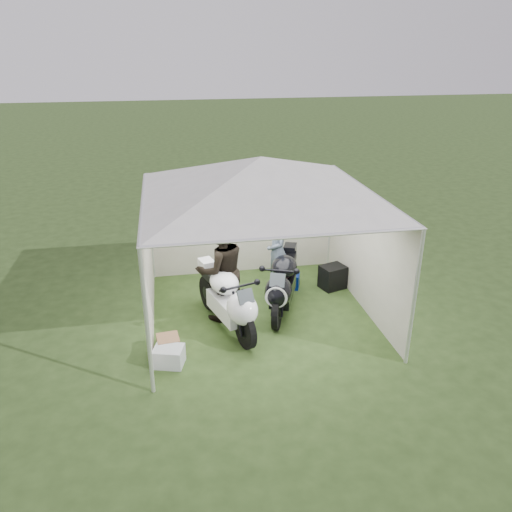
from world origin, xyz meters
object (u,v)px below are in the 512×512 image
object	(u,v)px
motorcycle_black	(283,282)
crate_1	(168,345)
paddock_stand	(289,281)
person_blue_jacket	(278,253)
crate_2	(169,355)
equipment_box	(333,277)
person_dark_jacket	(221,270)
canopy_tent	(261,181)
motorcycle_white	(229,299)
crate_0	(169,356)

from	to	relation	value
motorcycle_black	crate_1	distance (m)	2.47
paddock_stand	person_blue_jacket	xyz separation A→B (m)	(-0.32, -0.27, 0.78)
paddock_stand	crate_2	distance (m)	3.39
equipment_box	crate_2	bearing A→B (deg)	-149.03
person_dark_jacket	crate_2	xyz separation A→B (m)	(-1.02, -1.27, -0.85)
canopy_tent	crate_2	size ratio (longest dim) A/B	17.46
person_blue_jacket	equipment_box	distance (m)	1.40
motorcycle_white	crate_1	bearing A→B (deg)	-168.57
person_blue_jacket	equipment_box	world-z (taller)	person_blue_jacket
motorcycle_white	paddock_stand	distance (m)	2.08
paddock_stand	equipment_box	bearing A→B (deg)	-10.41
canopy_tent	motorcycle_white	distance (m)	2.13
motorcycle_white	person_blue_jacket	world-z (taller)	person_blue_jacket
crate_2	crate_0	bearing A→B (deg)	-90.00
canopy_tent	crate_1	world-z (taller)	canopy_tent
motorcycle_white	person_dark_jacket	distance (m)	0.58
motorcycle_black	person_blue_jacket	distance (m)	0.74
person_blue_jacket	motorcycle_white	bearing A→B (deg)	-41.26
person_dark_jacket	person_blue_jacket	bearing A→B (deg)	-162.81
motorcycle_black	paddock_stand	xyz separation A→B (m)	(0.37, 0.93, -0.45)
crate_0	motorcycle_black	bearing A→B (deg)	32.40
canopy_tent	motorcycle_white	bearing A→B (deg)	-143.49
paddock_stand	person_dark_jacket	bearing A→B (deg)	-147.74
paddock_stand	crate_1	world-z (taller)	crate_1
motorcycle_black	crate_1	size ratio (longest dim) A/B	5.89
canopy_tent	crate_0	bearing A→B (deg)	-141.51
canopy_tent	motorcycle_black	world-z (taller)	canopy_tent
equipment_box	crate_1	bearing A→B (deg)	-151.88
motorcycle_white	person_dark_jacket	xyz separation A→B (m)	(-0.07, 0.45, 0.36)
person_dark_jacket	crate_0	size ratio (longest dim) A/B	4.20
crate_0	crate_1	size ratio (longest dim) A/B	1.30
motorcycle_black	crate_1	bearing A→B (deg)	-131.99
person_dark_jacket	equipment_box	size ratio (longest dim) A/B	3.94
motorcycle_black	equipment_box	bearing A→B (deg)	52.93
paddock_stand	equipment_box	world-z (taller)	equipment_box
motorcycle_black	equipment_box	xyz separation A→B (m)	(1.26, 0.76, -0.36)
canopy_tent	crate_0	xyz separation A→B (m)	(-1.75, -1.39, -2.42)
canopy_tent	paddock_stand	distance (m)	2.71
canopy_tent	motorcycle_white	xyz separation A→B (m)	(-0.66, -0.49, -1.97)
person_dark_jacket	person_blue_jacket	world-z (taller)	person_dark_jacket
crate_2	motorcycle_white	bearing A→B (deg)	37.00
paddock_stand	crate_0	world-z (taller)	same
crate_0	crate_2	xyz separation A→B (m)	(0.00, 0.08, -0.04)
paddock_stand	crate_1	bearing A→B (deg)	-141.84
equipment_box	crate_0	size ratio (longest dim) A/B	1.06
canopy_tent	person_dark_jacket	world-z (taller)	canopy_tent
canopy_tent	paddock_stand	xyz separation A→B (m)	(0.80, 0.92, -2.42)
equipment_box	paddock_stand	bearing A→B (deg)	169.59
crate_0	crate_2	world-z (taller)	crate_0
person_dark_jacket	motorcycle_white	bearing A→B (deg)	85.88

